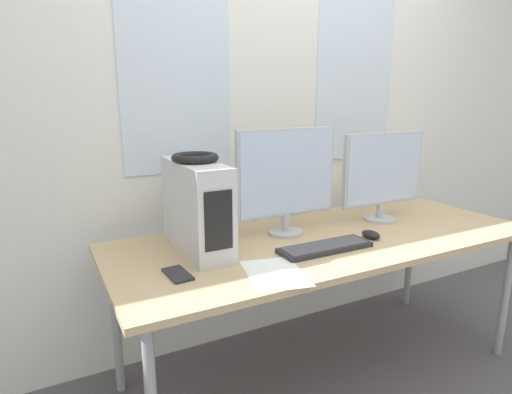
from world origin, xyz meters
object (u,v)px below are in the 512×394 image
Objects in this scene: headphones at (195,158)px; cell_phone at (178,274)px; monitor_right_near at (383,173)px; keyboard at (325,247)px; pc_tower at (197,207)px; mouse at (371,234)px; monitor_main at (287,178)px.

headphones is 1.27× the size of cell_phone.
monitor_right_near reaches higher than keyboard.
headphones is (0.00, 0.00, 0.21)m from pc_tower.
monitor_right_near reaches higher than cell_phone.
mouse is (0.77, -0.23, -0.18)m from pc_tower.
keyboard reaches higher than cell_phone.
pc_tower is at bearing 163.44° from mouse.
pc_tower reaches higher than cell_phone.
pc_tower is 0.83m from mouse.
headphones reaches higher than pc_tower.
monitor_right_near is 1.23m from cell_phone.
mouse is at bearing -16.56° from pc_tower.
cell_phone is (-1.18, -0.20, -0.25)m from monitor_right_near.
cell_phone is (-0.94, 0.00, -0.01)m from mouse.
pc_tower is 4.71× the size of mouse.
pc_tower is at bearing -178.99° from monitor_main.
keyboard is (0.49, -0.26, -0.18)m from pc_tower.
cell_phone is at bearing -159.19° from monitor_main.
headphones is 0.38× the size of monitor_main.
monitor_right_near is at bearing 39.23° from mouse.
mouse reaches higher than keyboard.
monitor_right_near is (1.02, -0.03, 0.06)m from pc_tower.
keyboard is 0.65m from cell_phone.
keyboard is (0.04, -0.27, -0.27)m from monitor_main.
headphones is at bearing 50.27° from cell_phone.
pc_tower is 2.46× the size of headphones.
monitor_right_near is 0.40m from mouse.
pc_tower is at bearing -90.00° from headphones.
mouse is 0.67× the size of cell_phone.
monitor_right_near is 3.33× the size of cell_phone.
mouse is at bearing -4.17° from cell_phone.
cell_phone is (-0.16, -0.23, -0.19)m from pc_tower.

